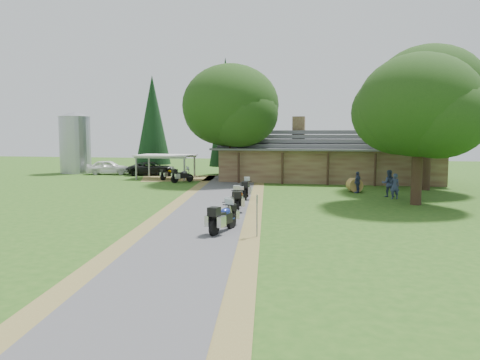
% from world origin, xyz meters
% --- Properties ---
extents(ground, '(120.00, 120.00, 0.00)m').
position_xyz_m(ground, '(0.00, 0.00, 0.00)').
color(ground, '#275117').
rests_on(ground, ground).
extents(driveway, '(51.95, 51.95, 0.00)m').
position_xyz_m(driveway, '(-0.50, 4.00, 0.00)').
color(driveway, '#3F3F41').
rests_on(driveway, ground).
extents(lodge, '(21.40, 9.40, 4.90)m').
position_xyz_m(lodge, '(6.00, 24.00, 2.45)').
color(lodge, brown).
rests_on(lodge, ground).
extents(silo, '(3.51, 3.51, 6.97)m').
position_xyz_m(silo, '(-22.53, 26.66, 3.49)').
color(silo, gray).
rests_on(silo, ground).
extents(carport, '(5.61, 3.79, 2.40)m').
position_xyz_m(carport, '(-10.06, 22.42, 1.20)').
color(carport, silver).
rests_on(carport, ground).
extents(car_white_sedan, '(3.91, 6.41, 1.99)m').
position_xyz_m(car_white_sedan, '(-18.04, 25.79, 0.99)').
color(car_white_sedan, white).
rests_on(car_white_sedan, ground).
extents(car_dark_suv, '(4.02, 6.13, 2.17)m').
position_xyz_m(car_dark_suv, '(-12.82, 25.72, 1.09)').
color(car_dark_suv, black).
rests_on(car_dark_suv, ground).
extents(motorcycle_row_a, '(1.20, 2.24, 1.46)m').
position_xyz_m(motorcycle_row_a, '(1.58, -1.57, 0.73)').
color(motorcycle_row_a, navy).
rests_on(motorcycle_row_a, ground).
extents(motorcycle_row_b, '(1.26, 1.90, 1.24)m').
position_xyz_m(motorcycle_row_b, '(1.38, 0.65, 0.62)').
color(motorcycle_row_b, '#999DA1').
rests_on(motorcycle_row_b, ground).
extents(motorcycle_row_c, '(1.16, 2.17, 1.41)m').
position_xyz_m(motorcycle_row_c, '(1.00, 4.40, 0.71)').
color(motorcycle_row_c, gold).
rests_on(motorcycle_row_c, ground).
extents(motorcycle_row_d, '(0.68, 1.82, 1.22)m').
position_xyz_m(motorcycle_row_d, '(0.82, 5.78, 0.61)').
color(motorcycle_row_d, '#C83A03').
rests_on(motorcycle_row_d, ground).
extents(motorcycle_row_e, '(0.87, 2.16, 1.44)m').
position_xyz_m(motorcycle_row_e, '(0.57, 9.58, 0.72)').
color(motorcycle_row_e, black).
rests_on(motorcycle_row_e, ground).
extents(motorcycle_carport_a, '(1.41, 1.92, 1.27)m').
position_xyz_m(motorcycle_carport_a, '(-9.31, 21.17, 0.63)').
color(motorcycle_carport_a, '#F1AB00').
rests_on(motorcycle_carport_a, ground).
extents(motorcycle_carport_b, '(1.86, 2.05, 1.43)m').
position_xyz_m(motorcycle_carport_b, '(-7.26, 19.15, 0.72)').
color(motorcycle_carport_b, slate).
rests_on(motorcycle_carport_b, ground).
extents(person_a, '(0.67, 0.54, 2.09)m').
position_xyz_m(person_a, '(10.66, 11.51, 1.04)').
color(person_a, navy).
rests_on(person_a, ground).
extents(person_b, '(0.65, 0.47, 2.26)m').
position_xyz_m(person_b, '(10.36, 12.63, 1.13)').
color(person_b, navy).
rests_on(person_b, ground).
extents(person_c, '(0.60, 0.67, 1.92)m').
position_xyz_m(person_c, '(8.31, 14.40, 0.96)').
color(person_c, navy).
rests_on(person_c, ground).
extents(hay_bale, '(1.31, 1.24, 1.08)m').
position_xyz_m(hay_bale, '(8.11, 14.96, 0.54)').
color(hay_bale, olive).
rests_on(hay_bale, ground).
extents(sign_post, '(0.34, 0.06, 1.87)m').
position_xyz_m(sign_post, '(3.25, -2.19, 0.94)').
color(sign_post, gray).
rests_on(sign_post, ground).
extents(oak_lodge_left, '(8.96, 8.96, 11.46)m').
position_xyz_m(oak_lodge_left, '(-2.99, 20.65, 5.73)').
color(oak_lodge_left, black).
rests_on(oak_lodge_left, ground).
extents(oak_lodge_right, '(8.83, 8.83, 12.45)m').
position_xyz_m(oak_lodge_right, '(13.77, 17.49, 6.22)').
color(oak_lodge_right, black).
rests_on(oak_lodge_right, ground).
extents(oak_driveway, '(7.62, 7.62, 10.13)m').
position_xyz_m(oak_driveway, '(11.67, 9.08, 5.07)').
color(oak_driveway, black).
rests_on(oak_driveway, ground).
extents(cedar_near, '(3.61, 3.61, 12.70)m').
position_xyz_m(cedar_near, '(-5.19, 27.98, 6.35)').
color(cedar_near, black).
rests_on(cedar_near, ground).
extents(cedar_far, '(3.94, 3.94, 11.08)m').
position_xyz_m(cedar_far, '(-13.75, 28.32, 5.54)').
color(cedar_far, black).
rests_on(cedar_far, ground).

